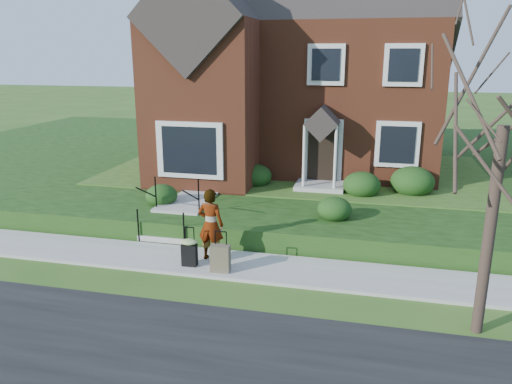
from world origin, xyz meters
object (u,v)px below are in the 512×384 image
(woman, at_px, (211,225))
(suitcase_olive, at_px, (220,258))
(front_steps, at_px, (175,217))
(tree_verge, at_px, (507,104))
(suitcase_black, at_px, (189,251))

(woman, relative_size, suitcase_olive, 1.85)
(front_steps, xyz_separation_m, tree_verge, (7.40, -3.60, 3.69))
(woman, xyz_separation_m, suitcase_olive, (0.43, -0.63, -0.57))
(suitcase_black, distance_m, suitcase_olive, 0.83)
(front_steps, bearing_deg, suitcase_black, -60.32)
(woman, bearing_deg, front_steps, -41.46)
(suitcase_black, height_order, suitcase_olive, suitcase_olive)
(suitcase_olive, bearing_deg, suitcase_black, 166.88)
(suitcase_black, bearing_deg, tree_verge, -14.82)
(suitcase_black, relative_size, tree_verge, 0.16)
(suitcase_olive, bearing_deg, tree_verge, -16.06)
(woman, distance_m, suitcase_black, 0.81)
(woman, distance_m, tree_verge, 6.86)
(front_steps, distance_m, woman, 2.41)
(front_steps, height_order, suitcase_olive, front_steps)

